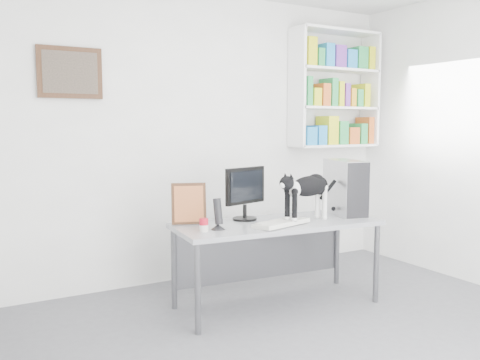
# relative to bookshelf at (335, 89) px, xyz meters

# --- Properties ---
(room) EXTENTS (4.01, 4.01, 2.70)m
(room) POSITION_rel_bookshelf_xyz_m (-1.40, -1.85, -0.50)
(room) COLOR #5D5E63
(room) RESTS_ON ground
(bookshelf) EXTENTS (1.03, 0.28, 1.24)m
(bookshelf) POSITION_rel_bookshelf_xyz_m (0.00, 0.00, 0.00)
(bookshelf) COLOR white
(bookshelf) RESTS_ON room
(wall_art) EXTENTS (0.52, 0.04, 0.42)m
(wall_art) POSITION_rel_bookshelf_xyz_m (-2.70, 0.12, 0.05)
(wall_art) COLOR #432915
(wall_art) RESTS_ON room
(desk) EXTENTS (1.71, 0.78, 0.69)m
(desk) POSITION_rel_bookshelf_xyz_m (-1.32, -0.90, -1.50)
(desk) COLOR gray
(desk) RESTS_ON room
(monitor) EXTENTS (0.45, 0.30, 0.44)m
(monitor) POSITION_rel_bookshelf_xyz_m (-1.51, -0.69, -0.93)
(monitor) COLOR black
(monitor) RESTS_ON desk
(keyboard) EXTENTS (0.52, 0.31, 0.04)m
(keyboard) POSITION_rel_bookshelf_xyz_m (-1.37, -1.03, -1.14)
(keyboard) COLOR beige
(keyboard) RESTS_ON desk
(pc_tower) EXTENTS (0.32, 0.51, 0.47)m
(pc_tower) POSITION_rel_bookshelf_xyz_m (-0.61, -0.89, -0.92)
(pc_tower) COLOR #AFB0B4
(pc_tower) RESTS_ON desk
(speaker) EXTENTS (0.13, 0.13, 0.25)m
(speaker) POSITION_rel_bookshelf_xyz_m (-1.88, -0.93, -1.03)
(speaker) COLOR black
(speaker) RESTS_ON desk
(leaning_print) EXTENTS (0.29, 0.20, 0.34)m
(leaning_print) POSITION_rel_bookshelf_xyz_m (-1.98, -0.63, -0.99)
(leaning_print) COLOR #432915
(leaning_print) RESTS_ON desk
(soup_can) EXTENTS (0.09, 0.09, 0.10)m
(soup_can) POSITION_rel_bookshelf_xyz_m (-2.00, -0.94, -1.11)
(soup_can) COLOR #B10F21
(soup_can) RESTS_ON desk
(cat) EXTENTS (0.65, 0.32, 0.39)m
(cat) POSITION_rel_bookshelf_xyz_m (-1.10, -1.00, -0.96)
(cat) COLOR black
(cat) RESTS_ON desk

